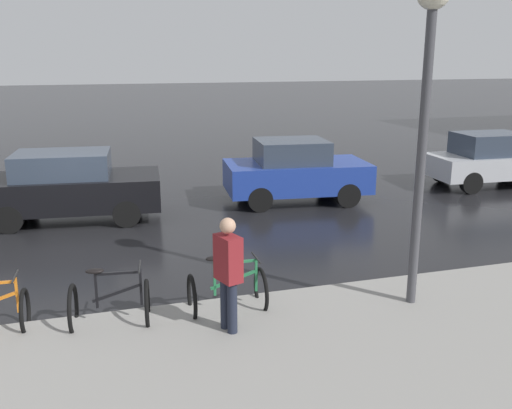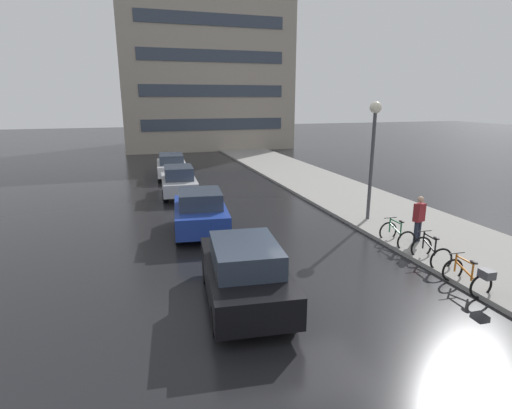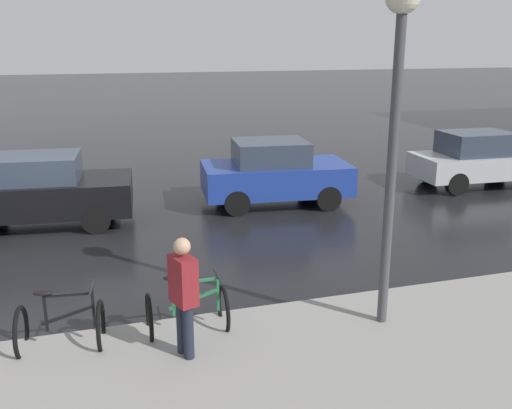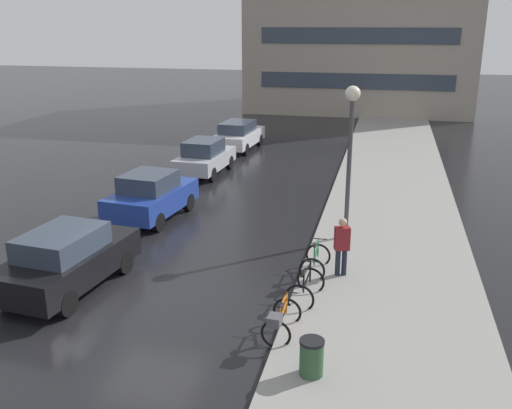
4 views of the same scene
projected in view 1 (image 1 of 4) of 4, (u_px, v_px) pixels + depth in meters
name	position (u px, v px, depth m)	size (l,w,h in m)	color
ground_plane	(72.00, 249.00, 11.78)	(140.00, 140.00, 0.00)	black
bicycle_second	(111.00, 304.00, 8.18)	(0.87, 1.18, 0.97)	black
bicycle_third	(227.00, 291.00, 8.65)	(0.75, 1.16, 0.99)	black
car_black	(70.00, 186.00, 13.63)	(2.32, 4.34, 1.66)	black
car_blue	(295.00, 171.00, 15.38)	(2.32, 3.97, 1.69)	navy
car_silver	(491.00, 160.00, 17.22)	(1.95, 3.93, 1.62)	#B2B5BA
pedestrian	(228.00, 272.00, 7.78)	(0.45, 0.35, 1.78)	#1E2333
streetlamp	(427.00, 79.00, 8.05)	(0.46, 0.46, 4.93)	#424247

